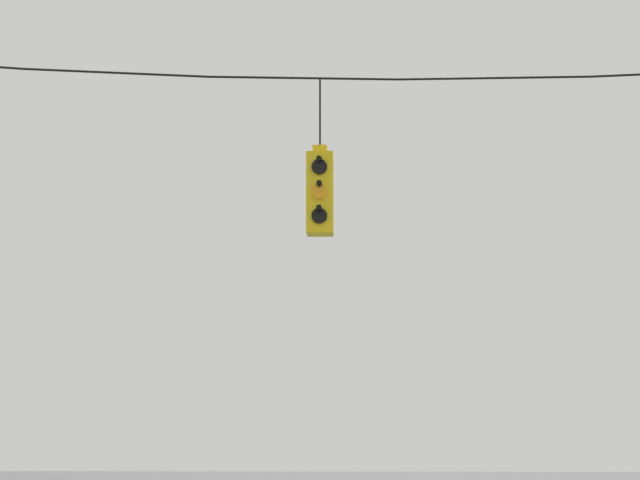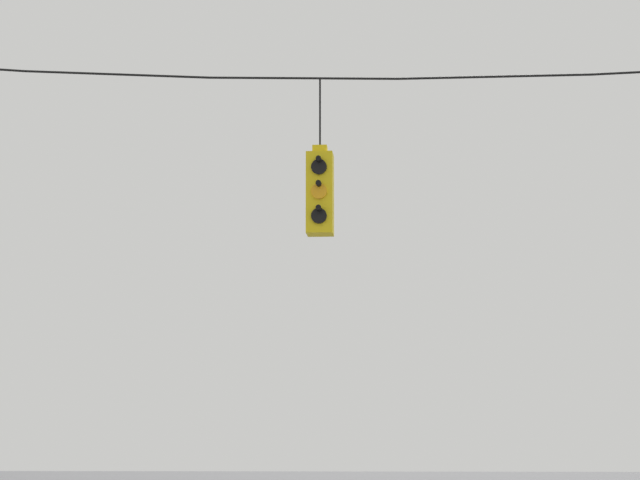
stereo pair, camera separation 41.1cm
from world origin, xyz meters
TOP-DOWN VIEW (x-y plane):
  - span_wire at (-0.00, 0.47)m, footprint 17.42×0.03m
  - traffic_light_near_left_pole at (-2.27, 0.47)m, footprint 0.34×0.58m

SIDE VIEW (x-z plane):
  - traffic_light_near_left_pole at x=-2.27m, z-range 4.47..6.54m
  - span_wire at x=0.00m, z-range 6.91..7.38m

